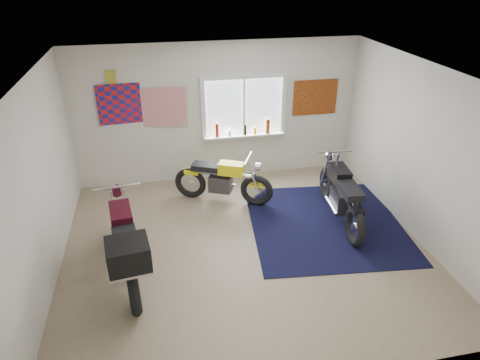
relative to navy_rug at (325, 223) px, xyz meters
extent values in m
plane|color=#9E896B|center=(-1.48, -0.36, -0.01)|extent=(5.50, 5.50, 0.00)
plane|color=white|center=(-1.48, -0.36, 2.69)|extent=(5.50, 5.50, 0.00)
plane|color=silver|center=(-1.48, 2.14, 1.34)|extent=(5.50, 0.00, 5.50)
plane|color=silver|center=(-1.48, -2.86, 1.34)|extent=(5.50, 0.00, 5.50)
plane|color=silver|center=(-4.23, -0.36, 1.34)|extent=(0.00, 5.00, 5.00)
plane|color=silver|center=(1.27, -0.36, 1.34)|extent=(0.00, 5.00, 5.00)
cube|color=black|center=(0.00, 0.00, 0.00)|extent=(2.75, 2.84, 0.01)
cube|color=white|center=(-0.98, 2.13, 1.44)|extent=(1.50, 0.02, 1.10)
cube|color=white|center=(-0.98, 2.11, 2.03)|extent=(1.66, 0.06, 0.08)
cube|color=white|center=(-0.98, 2.11, 0.85)|extent=(1.66, 0.06, 0.08)
cube|color=white|center=(-1.77, 2.11, 1.44)|extent=(0.08, 0.06, 1.10)
cube|color=white|center=(-0.19, 2.11, 1.44)|extent=(0.08, 0.06, 1.10)
cube|color=white|center=(-0.98, 2.11, 1.44)|extent=(0.04, 0.06, 1.10)
cube|color=white|center=(-0.98, 2.05, 0.87)|extent=(1.60, 0.16, 0.04)
cylinder|color=maroon|center=(-1.52, 2.04, 1.03)|extent=(0.07, 0.07, 0.28)
cylinder|color=white|center=(-1.28, 2.04, 0.95)|extent=(0.06, 0.06, 0.12)
cylinder|color=black|center=(-0.97, 2.04, 1.00)|extent=(0.06, 0.06, 0.22)
cylinder|color=orange|center=(-0.76, 2.04, 0.96)|extent=(0.05, 0.05, 0.14)
cylinder|color=brown|center=(-0.51, 2.04, 1.04)|extent=(0.09, 0.09, 0.30)
plane|color=red|center=(-3.18, 2.12, 1.64)|extent=(1.00, 0.07, 1.00)
plane|color=red|center=(-2.53, 2.10, 1.54)|extent=(0.90, 0.09, 0.90)
cube|color=gold|center=(-3.38, 2.12, 2.14)|extent=(0.18, 0.02, 0.24)
cube|color=#A54C14|center=(0.47, 2.12, 1.54)|extent=(0.90, 0.03, 0.70)
torus|color=black|center=(-1.01, 0.85, 0.29)|extent=(0.59, 0.36, 0.60)
torus|color=black|center=(-2.15, 1.37, 0.29)|extent=(0.59, 0.36, 0.60)
cylinder|color=silver|center=(-1.01, 0.85, 0.29)|extent=(0.13, 0.12, 0.10)
cylinder|color=silver|center=(-2.15, 1.37, 0.29)|extent=(0.13, 0.12, 0.10)
cylinder|color=silver|center=(-1.58, 1.11, 0.55)|extent=(1.06, 0.54, 0.08)
cube|color=#323234|center=(-1.62, 1.13, 0.35)|extent=(0.47, 0.40, 0.30)
cylinder|color=silver|center=(-1.56, 1.26, 0.26)|extent=(0.47, 0.26, 0.06)
cube|color=yellow|center=(-1.43, 1.04, 0.67)|extent=(0.50, 0.40, 0.21)
cube|color=black|center=(-1.86, 1.24, 0.66)|extent=(0.55, 0.43, 0.11)
cube|color=yellow|center=(-2.10, 1.35, 0.53)|extent=(0.30, 0.24, 0.07)
cube|color=yellow|center=(-1.01, 0.85, 0.40)|extent=(0.28, 0.22, 0.04)
cylinder|color=silver|center=(-1.15, 0.92, 0.91)|extent=(0.26, 0.52, 0.03)
cylinder|color=silver|center=(-0.99, 0.84, 0.76)|extent=(0.14, 0.17, 0.14)
torus|color=black|center=(0.32, 0.81, 0.31)|extent=(0.18, 0.65, 0.64)
torus|color=black|center=(0.21, -0.61, 0.31)|extent=(0.18, 0.65, 0.64)
cylinder|color=silver|center=(0.32, 0.81, 0.31)|extent=(0.11, 0.12, 0.11)
cylinder|color=silver|center=(0.21, -0.61, 0.31)|extent=(0.11, 0.12, 0.11)
cylinder|color=silver|center=(0.27, 0.10, 0.63)|extent=(0.19, 1.29, 0.09)
cube|color=#323234|center=(0.27, 0.05, 0.40)|extent=(0.32, 0.48, 0.35)
cylinder|color=silver|center=(0.10, 0.06, 0.30)|extent=(0.11, 0.56, 0.07)
cube|color=black|center=(0.28, 0.28, 0.77)|extent=(0.30, 0.53, 0.24)
cube|color=black|center=(0.24, -0.26, 0.75)|extent=(0.33, 0.58, 0.12)
cube|color=black|center=(0.22, -0.56, 0.61)|extent=(0.19, 0.32, 0.08)
cube|color=black|center=(0.32, 0.81, 0.43)|extent=(0.16, 0.30, 0.05)
cylinder|color=silver|center=(0.31, 0.63, 1.03)|extent=(0.63, 0.09, 0.04)
cylinder|color=silver|center=(0.33, 0.83, 0.87)|extent=(0.17, 0.11, 0.16)
torus|color=black|center=(-3.33, 0.12, 0.34)|extent=(0.23, 0.72, 0.71)
torus|color=black|center=(-3.13, -1.39, 0.34)|extent=(0.23, 0.72, 0.71)
cylinder|color=silver|center=(-3.33, 0.12, 0.34)|extent=(0.12, 0.13, 0.12)
cylinder|color=silver|center=(-3.13, -1.39, 0.34)|extent=(0.12, 0.13, 0.12)
cylinder|color=silver|center=(-3.23, -0.63, 0.67)|extent=(0.28, 1.37, 0.10)
cube|color=#323234|center=(-3.22, -0.69, 0.43)|extent=(0.37, 0.53, 0.37)
cylinder|color=silver|center=(-3.40, -0.71, 0.32)|extent=(0.15, 0.60, 0.08)
cube|color=#380814|center=(-3.26, -0.44, 0.82)|extent=(0.35, 0.58, 0.26)
cube|color=black|center=(-3.18, -1.01, 0.80)|extent=(0.38, 0.63, 0.13)
cube|color=#380814|center=(-3.14, -1.33, 0.65)|extent=(0.22, 0.35, 0.09)
cube|color=#380814|center=(-3.33, 0.12, 0.47)|extent=(0.19, 0.32, 0.05)
cylinder|color=silver|center=(-3.30, -0.07, 1.10)|extent=(0.67, 0.13, 0.04)
cylinder|color=silver|center=(-3.33, 0.14, 0.93)|extent=(0.19, 0.13, 0.17)
cube|color=black|center=(-3.12, -1.50, 0.95)|extent=(0.55, 0.52, 0.33)
camera|label=1|loc=(-2.64, -5.67, 4.03)|focal=32.00mm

